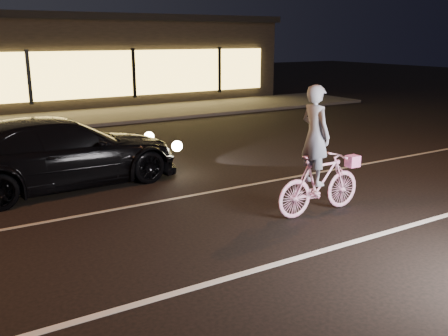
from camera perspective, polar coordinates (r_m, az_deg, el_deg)
ground at (r=8.43m, az=-1.25°, el=-7.46°), size 90.00×90.00×0.00m
lane_stripe_near at (r=7.29m, az=4.81°, el=-11.22°), size 60.00×0.12×0.01m
lane_stripe_far at (r=10.11m, az=-6.98°, el=-3.72°), size 60.00×0.10×0.01m
sidewalk at (r=20.38m, az=-20.05°, el=5.05°), size 30.00×4.00×0.12m
storefront at (r=26.04m, az=-23.23°, el=11.32°), size 25.40×8.42×4.20m
cyclist at (r=9.26m, az=10.75°, el=-0.13°), size 1.90×0.65×2.39m
sedan at (r=11.39m, az=-18.20°, el=1.72°), size 5.41×2.55×1.52m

